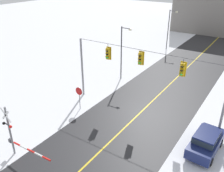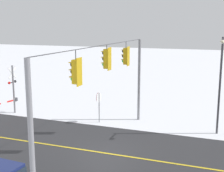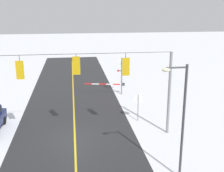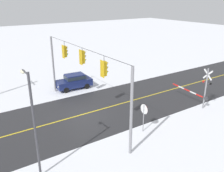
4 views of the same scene
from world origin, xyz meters
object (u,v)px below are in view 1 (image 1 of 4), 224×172
Objects in this scene: stop_sign at (79,93)px; railroad_crossing at (13,133)px; parked_car_navy at (206,141)px; streetlamp_far at (170,26)px; streetlamp_near at (123,49)px.

stop_sign is 7.65m from railroad_crossing.
railroad_crossing is 1.05× the size of parked_car_navy.
railroad_crossing is 31.03m from streetlamp_far.
streetlamp_far is (0.00, 14.85, 0.00)m from streetlamp_near.
stop_sign is 8.77m from streetlamp_near.
streetlamp_far is (-0.29, 23.33, 2.20)m from stop_sign.
stop_sign is 0.36× the size of streetlamp_far.
railroad_crossing is 14.00m from parked_car_navy.
stop_sign is 0.52× the size of railroad_crossing.
parked_car_navy is at bearing 2.13° from stop_sign.
streetlamp_near is 14.85m from streetlamp_far.
parked_car_navy is 26.08m from streetlamp_far.
streetlamp_far is at bearing 117.92° from parked_car_navy.
parked_car_navy is at bearing -62.08° from streetlamp_far.
stop_sign is 0.55× the size of parked_car_navy.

